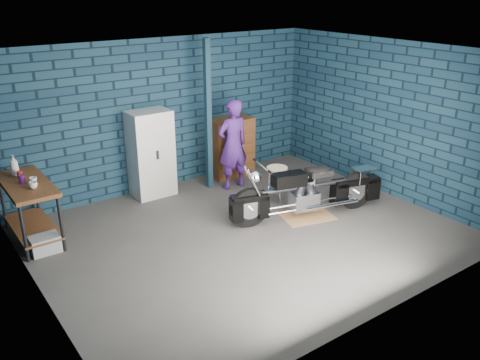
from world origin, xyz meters
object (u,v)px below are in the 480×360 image
object	(u,v)px
storage_bin	(45,244)
tool_chest	(231,147)
motorcycle	(308,188)
locker	(151,154)
person	(233,145)
shop_stool	(277,185)
workbench	(31,211)

from	to	relation	value
storage_bin	tool_chest	xyz separation A→B (m)	(3.90, 1.00, 0.45)
motorcycle	locker	world-z (taller)	locker
storage_bin	tool_chest	size ratio (longest dim) A/B	0.35
person	shop_stool	distance (m)	1.15
workbench	person	size ratio (longest dim) A/B	0.84
storage_bin	tool_chest	world-z (taller)	tool_chest
person	locker	size ratio (longest dim) A/B	1.08
motorcycle	storage_bin	bearing A→B (deg)	175.99
person	locker	distance (m)	1.47
person	storage_bin	bearing A→B (deg)	8.37
workbench	shop_stool	size ratio (longest dim) A/B	2.15
workbench	storage_bin	bearing A→B (deg)	-87.71
motorcycle	shop_stool	distance (m)	0.74
workbench	storage_bin	size ratio (longest dim) A/B	3.50
storage_bin	shop_stool	xyz separation A→B (m)	(3.76, -0.56, 0.20)
motorcycle	person	size ratio (longest dim) A/B	1.36
person	shop_stool	size ratio (longest dim) A/B	2.56
storage_bin	tool_chest	distance (m)	4.05
workbench	tool_chest	distance (m)	3.95
person	storage_bin	world-z (taller)	person
workbench	locker	distance (m)	2.29
workbench	locker	world-z (taller)	locker
storage_bin	locker	world-z (taller)	locker
person	shop_stool	xyz separation A→B (m)	(0.21, -1.01, -0.51)
shop_stool	locker	bearing A→B (deg)	135.09
motorcycle	tool_chest	world-z (taller)	tool_chest
locker	shop_stool	bearing A→B (deg)	-44.91
tool_chest	shop_stool	world-z (taller)	tool_chest
person	storage_bin	xyz separation A→B (m)	(-3.55, -0.45, -0.71)
workbench	shop_stool	xyz separation A→B (m)	(3.78, -1.06, -0.13)
motorcycle	storage_bin	world-z (taller)	motorcycle
workbench	locker	xyz separation A→B (m)	(2.21, 0.50, 0.31)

